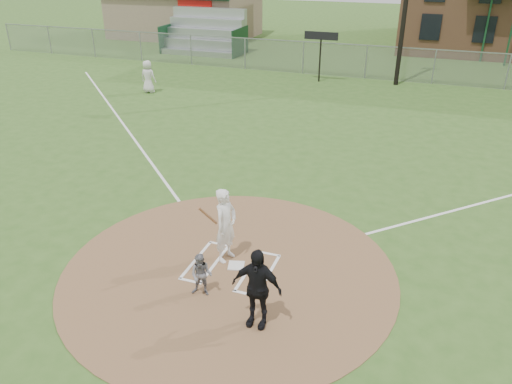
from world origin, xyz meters
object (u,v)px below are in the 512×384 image
(catcher, at_px, (201,275))
(home_plate, at_px, (236,266))
(batter_at_plate, at_px, (226,225))
(ondeck_player, at_px, (148,77))
(umpire, at_px, (257,288))

(catcher, bearing_deg, home_plate, 67.32)
(batter_at_plate, bearing_deg, ondeck_player, 127.23)
(batter_at_plate, bearing_deg, home_plate, -33.46)
(ondeck_player, bearing_deg, batter_at_plate, 127.73)
(home_plate, xyz_separation_m, batter_at_plate, (-0.37, 0.24, 0.99))
(catcher, relative_size, ondeck_player, 0.61)
(catcher, height_order, batter_at_plate, batter_at_plate)
(ondeck_player, bearing_deg, umpire, 127.73)
(home_plate, distance_m, catcher, 1.47)
(umpire, xyz_separation_m, ondeck_player, (-12.22, 16.08, -0.07))
(home_plate, relative_size, batter_at_plate, 0.20)
(home_plate, distance_m, batter_at_plate, 1.08)
(catcher, distance_m, batter_at_plate, 1.64)
(home_plate, xyz_separation_m, catcher, (-0.32, -1.33, 0.53))
(catcher, xyz_separation_m, umpire, (1.54, -0.51, 0.39))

